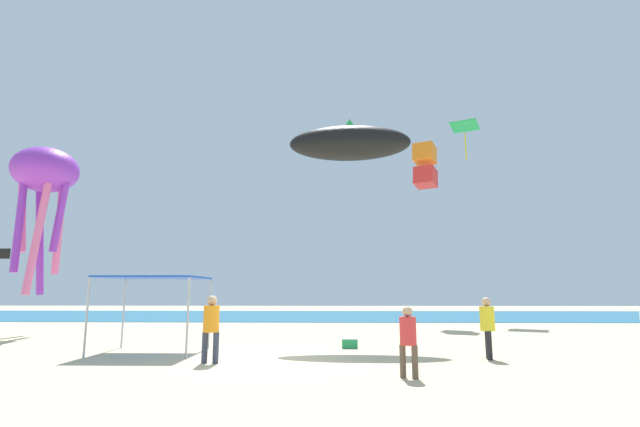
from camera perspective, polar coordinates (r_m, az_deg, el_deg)
The scene contains 11 objects.
ground at distance 14.59m, azimuth -5.99°, elevation -17.62°, with size 110.00×110.00×0.10m, color beige.
ocean_strip at distance 41.14m, azimuth -1.00°, elevation -12.36°, with size 110.00×19.15×0.03m, color #1E6B93.
canopy_tent at distance 17.07m, azimuth -19.55°, elevation -7.75°, with size 3.25×2.65×2.52m.
person_near_tent at distance 11.65m, azimuth 10.73°, elevation -14.47°, with size 0.41×0.40×1.66m.
person_central at distance 15.42m, azimuth 19.80°, elevation -12.46°, with size 0.44×0.48×1.84m.
person_rightmost at distance 14.09m, azimuth -13.18°, elevation -12.94°, with size 0.50×0.45×1.90m.
cooler_box at distance 17.48m, azimuth 3.65°, elevation -15.56°, with size 0.57×0.37×0.35m.
kite_diamond_green at distance 37.34m, azimuth 17.29°, elevation 9.98°, with size 2.60×2.59×2.77m.
kite_box_orange at distance 31.82m, azimuth 12.73°, elevation 5.73°, with size 1.83×1.90×2.94m.
kite_octopus_purple at distance 26.28m, azimuth -30.64°, elevation 3.82°, with size 3.04×3.04×7.09m.
kite_inflatable_black at distance 20.68m, azimuth 3.66°, elevation 8.63°, with size 5.38×2.08×2.11m.
Camera 1 is at (1.85, -14.33, 2.00)m, focal length 26.15 mm.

